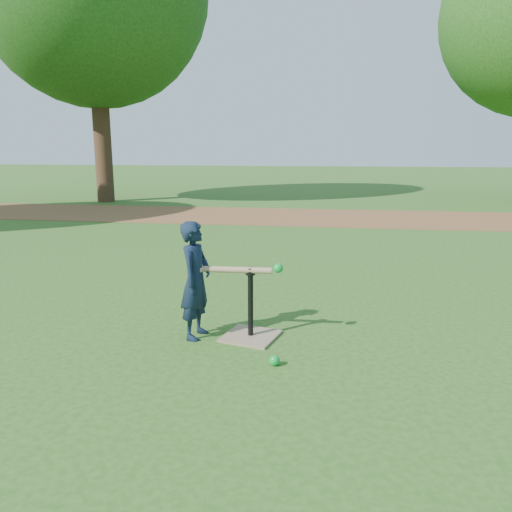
# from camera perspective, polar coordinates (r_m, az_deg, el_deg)

# --- Properties ---
(ground) EXTENTS (80.00, 80.00, 0.00)m
(ground) POSITION_cam_1_polar(r_m,az_deg,el_deg) (4.49, -1.62, -8.48)
(ground) COLOR #285116
(ground) RESTS_ON ground
(dirt_strip) EXTENTS (24.00, 3.00, 0.01)m
(dirt_strip) POSITION_cam_1_polar(r_m,az_deg,el_deg) (11.76, 5.06, 4.50)
(dirt_strip) COLOR brown
(dirt_strip) RESTS_ON ground
(child) EXTENTS (0.29, 0.40, 1.00)m
(child) POSITION_cam_1_polar(r_m,az_deg,el_deg) (4.23, -6.90, -2.77)
(child) COLOR black
(child) RESTS_ON ground
(wiffle_ball_ground) EXTENTS (0.08, 0.08, 0.08)m
(wiffle_ball_ground) POSITION_cam_1_polar(r_m,az_deg,el_deg) (3.80, 2.14, -11.84)
(wiffle_ball_ground) COLOR #0E9A33
(wiffle_ball_ground) RESTS_ON ground
(batting_tee) EXTENTS (0.52, 0.52, 0.61)m
(batting_tee) POSITION_cam_1_polar(r_m,az_deg,el_deg) (4.29, -0.62, -7.91)
(batting_tee) COLOR #8C7759
(batting_tee) RESTS_ON ground
(swing_action) EXTENTS (0.73, 0.11, 0.11)m
(swing_action) POSITION_cam_1_polar(r_m,az_deg,el_deg) (4.13, -1.75, -1.55)
(swing_action) COLOR tan
(swing_action) RESTS_ON ground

